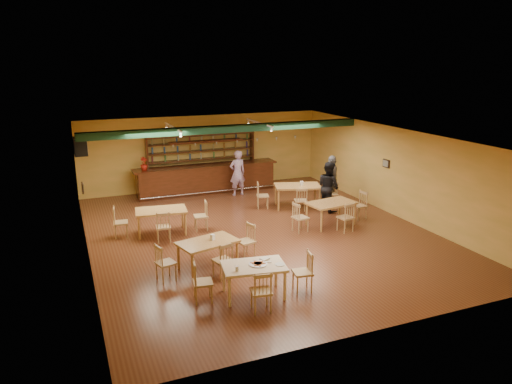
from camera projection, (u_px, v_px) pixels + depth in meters
name	position (u px, v px, depth m)	size (l,w,h in m)	color
floor	(259.00, 233.00, 14.89)	(12.00, 12.00, 0.00)	#572B18
ceiling_beam	(228.00, 129.00, 16.62)	(10.00, 0.30, 0.25)	#10321D
track_rail_left	(173.00, 127.00, 16.49)	(0.05, 2.50, 0.05)	white
track_rail_right	(259.00, 123.00, 17.65)	(0.05, 2.50, 0.05)	white
ac_unit	(81.00, 146.00, 16.27)	(0.34, 0.70, 0.48)	white
picture_left	(82.00, 188.00, 13.53)	(0.04, 0.34, 0.28)	black
picture_right	(386.00, 163.00, 16.69)	(0.04, 0.34, 0.28)	black
bar_counter	(207.00, 179.00, 19.28)	(5.78, 0.85, 1.13)	#371A0B
back_bar_hutch	(202.00, 162.00, 19.69)	(4.47, 0.40, 2.28)	#371A0B
poinsettia	(144.00, 164.00, 18.18)	(0.28, 0.28, 0.50)	#AE1D10
dining_table_a	(162.00, 221.00, 14.78)	(1.53, 0.92, 0.76)	#A5733A
dining_table_b	(297.00, 196.00, 17.42)	(1.63, 0.98, 0.81)	#A5733A
dining_table_c	(208.00, 255.00, 12.30)	(1.47, 0.88, 0.74)	#A5733A
dining_table_d	(331.00, 214.00, 15.54)	(1.52, 0.91, 0.76)	#A5733A
near_table	(254.00, 280.00, 10.85)	(1.40, 0.90, 0.75)	beige
pizza_tray	(258.00, 264.00, 10.79)	(0.40, 0.40, 0.01)	silver
parmesan_shaker	(237.00, 269.00, 10.44)	(0.07, 0.07, 0.11)	#EAE5C6
napkin_stack	(265.00, 259.00, 11.06)	(0.20, 0.15, 0.03)	white
pizza_server	(263.00, 262.00, 10.88)	(0.32, 0.09, 0.00)	silver
side_plate	(280.00, 264.00, 10.77)	(0.22, 0.22, 0.01)	white
patron_bar	(238.00, 173.00, 18.83)	(0.65, 0.43, 1.79)	purple
patron_right_a	(328.00, 186.00, 16.87)	(0.86, 0.67, 1.77)	black
patron_right_b	(332.00, 180.00, 17.62)	(1.08, 0.45, 1.84)	slate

